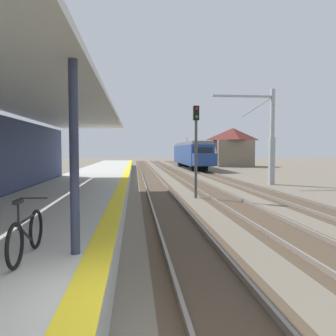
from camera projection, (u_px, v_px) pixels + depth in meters
name	position (u px, v px, depth m)	size (l,w,h in m)	color
station_platform	(86.00, 189.00, 19.68)	(5.00, 80.00, 0.91)	#B7B5AD
station_building_with_canopy	(3.00, 152.00, 11.97)	(4.85, 24.00, 4.43)	#4C4C4C
track_pair_nearest_platform	(156.00, 187.00, 24.12)	(2.34, 120.00, 0.16)	#4C3D2D
track_pair_middle	(202.00, 187.00, 24.45)	(2.34, 120.00, 0.16)	#4C3D2D
track_pair_far_side	(247.00, 186.00, 24.79)	(2.34, 120.00, 0.16)	#4C3D2D
approaching_train	(191.00, 154.00, 49.25)	(2.93, 19.60, 4.76)	navy
bicycle_beside_commuter	(26.00, 235.00, 5.63)	(0.48, 1.82, 1.04)	black
rail_signal_post	(196.00, 142.00, 18.85)	(0.32, 0.34, 5.20)	#4C4C4C
catenary_pylon_far_side	(268.00, 139.00, 26.32)	(5.00, 0.40, 7.50)	#9EA3A8
distant_trackside_house	(233.00, 146.00, 55.97)	(6.60, 5.28, 6.40)	#7F705B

